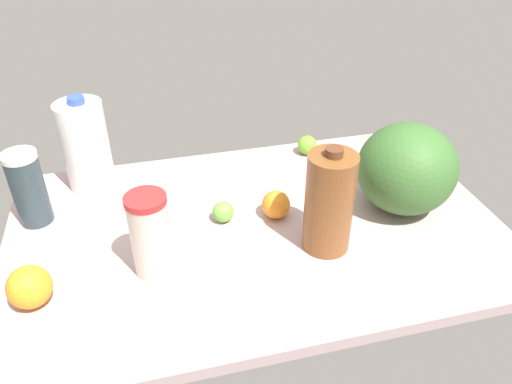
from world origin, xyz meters
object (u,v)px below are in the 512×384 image
object	(u,v)px
lime_loose	(223,212)
orange_by_jug	(276,205)
shaker_bottle	(28,188)
chocolate_milk_jug	(329,202)
milk_jug	(86,146)
orange_near_front	(29,287)
watermelon	(407,169)
lime_beside_bowl	(307,145)
tumbler_cup	(150,235)

from	to	relation	value
lime_loose	orange_by_jug	size ratio (longest dim) A/B	0.75
shaker_bottle	chocolate_milk_jug	distance (cm)	71.66
milk_jug	orange_near_front	size ratio (longest dim) A/B	2.94
watermelon	lime_beside_bowl	size ratio (longest dim) A/B	4.22
milk_jug	orange_near_front	xyz separation A→B (cm)	(11.07, 42.68, -7.83)
shaker_bottle	lime_loose	distance (cm)	47.15
orange_near_front	lime_beside_bowl	bearing A→B (deg)	-148.94
lime_loose	orange_by_jug	bearing A→B (deg)	173.77
lime_beside_bowl	orange_near_front	bearing A→B (deg)	31.06
chocolate_milk_jug	orange_by_jug	bearing A→B (deg)	-59.03
shaker_bottle	chocolate_milk_jug	size ratio (longest dim) A/B	0.74
milk_jug	lime_beside_bowl	xyz separation A→B (cm)	(-63.06, -1.96, -9.36)
shaker_bottle	chocolate_milk_jug	xyz separation A→B (cm)	(-66.50, 26.60, 2.47)
orange_near_front	lime_loose	size ratio (longest dim) A/B	1.66
milk_jug	orange_near_front	distance (cm)	44.78
lime_loose	chocolate_milk_jug	bearing A→B (deg)	144.82
orange_near_front	orange_by_jug	distance (cm)	58.35
tumbler_cup	milk_jug	xyz separation A→B (cm)	(13.73, -38.70, 2.49)
lime_loose	lime_beside_bowl	world-z (taller)	lime_beside_bowl
lime_loose	orange_by_jug	distance (cm)	13.28
tumbler_cup	lime_beside_bowl	xyz separation A→B (cm)	(-49.33, -40.66, -6.87)
tumbler_cup	watermelon	xyz separation A→B (cm)	(-63.76, -8.60, 1.60)
watermelon	orange_by_jug	distance (cm)	33.67
lime_loose	orange_near_front	bearing A→B (deg)	22.46
chocolate_milk_jug	lime_beside_bowl	bearing A→B (deg)	-103.35
shaker_bottle	lime_loose	xyz separation A→B (cm)	(-45.18, 11.57, -6.98)
shaker_bottle	chocolate_milk_jug	world-z (taller)	chocolate_milk_jug
chocolate_milk_jug	lime_beside_bowl	distance (cm)	44.09
milk_jug	chocolate_milk_jug	size ratio (longest dim) A/B	1.01
tumbler_cup	orange_by_jug	xyz separation A→B (cm)	(-31.22, -12.30, -6.21)
watermelon	lime_beside_bowl	bearing A→B (deg)	-65.77
orange_by_jug	tumbler_cup	bearing A→B (deg)	21.50
milk_jug	lime_beside_bowl	size ratio (longest dim) A/B	4.48
watermelon	lime_beside_bowl	distance (cm)	36.17
tumbler_cup	watermelon	world-z (taller)	watermelon
milk_jug	lime_loose	world-z (taller)	milk_jug
shaker_bottle	orange_near_front	size ratio (longest dim) A/B	2.16
orange_near_front	orange_by_jug	size ratio (longest dim) A/B	1.24
tumbler_cup	orange_near_front	distance (cm)	25.68
watermelon	chocolate_milk_jug	size ratio (longest dim) A/B	0.95
milk_jug	lime_loose	bearing A→B (deg)	141.85
lime_beside_bowl	milk_jug	bearing A→B (deg)	1.78
lime_loose	tumbler_cup	bearing A→B (deg)	37.27
tumbler_cup	chocolate_milk_jug	distance (cm)	39.46
tumbler_cup	orange_by_jug	size ratio (longest dim) A/B	2.73
tumbler_cup	orange_near_front	world-z (taller)	tumbler_cup
chocolate_milk_jug	orange_near_front	world-z (taller)	chocolate_milk_jug
lime_loose	lime_beside_bowl	distance (cm)	41.27
orange_by_jug	lime_beside_bowl	bearing A→B (deg)	-122.55
shaker_bottle	orange_by_jug	bearing A→B (deg)	167.43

